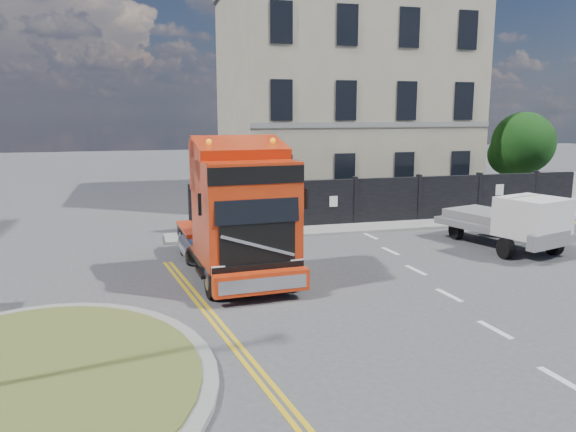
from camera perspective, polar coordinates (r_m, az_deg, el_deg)
name	(u,v)px	position (r m, az deg, el deg)	size (l,w,h in m)	color
ground	(339,300)	(14.72, 5.22, -8.51)	(120.00, 120.00, 0.00)	#424244
traffic_island	(23,385)	(11.28, -25.30, -15.24)	(6.80, 6.80, 0.17)	gray
hoarding_fence	(409,200)	(25.11, 12.19, 1.62)	(18.80, 0.25, 2.00)	black
georgian_building	(339,94)	(31.49, 5.24, 12.28)	(12.30, 10.30, 12.80)	#AFAB8B
tree	(520,146)	(31.71, 22.48, 6.60)	(3.20, 3.20, 4.80)	#382619
pavement_far	(406,225)	(24.24, 11.92, -0.95)	(20.00, 1.60, 0.12)	gray
truck	(239,219)	(16.07, -4.96, -0.29)	(2.89, 6.79, 3.98)	black
flatbed_pickup	(520,222)	(20.78, 22.54, -0.57)	(3.24, 5.21, 2.00)	slate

